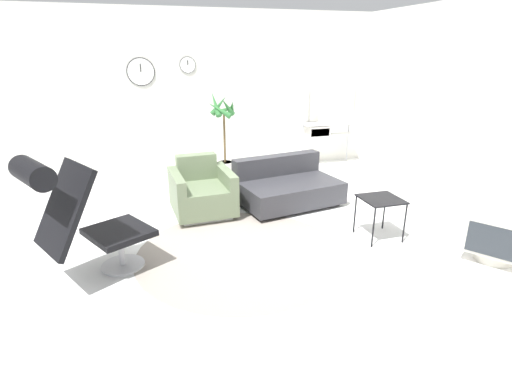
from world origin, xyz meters
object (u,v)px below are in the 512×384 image
Objects in this scene: lounge_chair at (75,209)px; armchair_red at (202,193)px; crt_television at (498,236)px; side_table at (381,203)px; potted_plant at (224,139)px; shelf_unit at (324,127)px; couch_low at (287,188)px.

lounge_chair is 1.44× the size of armchair_red.
side_table is at bearing 12.73° from crt_television.
potted_plant is at bearing 116.02° from lounge_chair.
side_table is 0.28× the size of shelf_unit.
couch_low is 1.54m from side_table.
armchair_red is 1.19× the size of crt_television.
potted_plant is at bearing -3.68° from crt_television.
lounge_chair reaches higher than armchair_red.
couch_low is 2.69m from crt_television.
potted_plant reaches higher than side_table.
lounge_chair is at bearing -125.07° from potted_plant.
crt_television reaches higher than side_table.
crt_television is at bearing -43.43° from side_table.
couch_low is 3.06× the size of side_table.
side_table is 0.33× the size of potted_plant.
side_table is (1.89, -1.36, 0.16)m from armchair_red.
side_table is at bearing -66.20° from potted_plant.
couch_low is (2.61, 1.41, -0.52)m from lounge_chair.
potted_plant is at bearing 113.80° from side_table.
armchair_red is 0.58× the size of couch_low.
lounge_chair is at bearing 42.10° from armchair_red.
shelf_unit is at bearing -148.90° from armchair_red.
shelf_unit reaches higher than crt_television.
couch_low is 0.86× the size of shelf_unit.
armchair_red is at bearing 106.41° from lounge_chair.
armchair_red is 3.53m from crt_television.
armchair_red is 0.59× the size of potted_plant.
lounge_chair is 0.85× the size of potted_plant.
lounge_chair is 1.71× the size of crt_television.
crt_television is at bearing -88.62° from shelf_unit.
armchair_red is 1.66m from potted_plant.
lounge_chair is at bearing -141.55° from shelf_unit.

